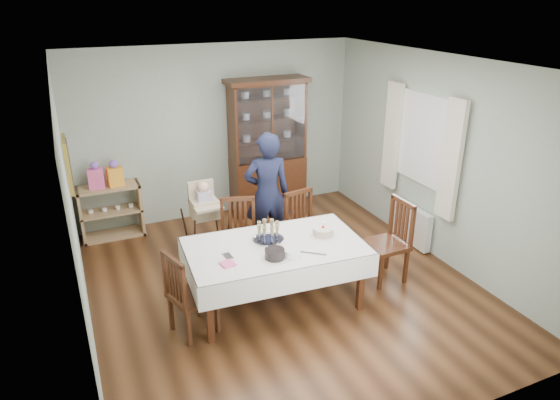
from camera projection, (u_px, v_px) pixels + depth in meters
floor at (283, 285)px, 6.23m from camera, size 5.00×5.00×0.00m
room_shell at (265, 143)px, 6.02m from camera, size 5.00×5.00×5.00m
dining_table at (275, 274)px, 5.74m from camera, size 2.07×1.29×0.76m
china_cabinet at (268, 145)px, 7.98m from camera, size 1.30×0.48×2.18m
sideboard at (111, 211)px, 7.35m from camera, size 0.90×0.38×0.80m
picture_frame at (68, 164)px, 5.44m from camera, size 0.04×0.48×0.58m
window at (424, 140)px, 6.72m from camera, size 0.04×1.02×1.22m
curtain_left at (451, 160)px, 6.21m from camera, size 0.07×0.30×1.55m
curtain_right at (392, 136)px, 7.26m from camera, size 0.07×0.30×1.55m
radiator at (411, 224)px, 7.18m from camera, size 0.10×0.80×0.55m
chair_far_left at (240, 255)px, 6.32m from camera, size 0.58×0.58×1.02m
chair_far_right at (306, 244)px, 6.60m from camera, size 0.52×0.52×1.00m
chair_end_left at (192, 309)px, 5.28m from camera, size 0.54×0.54×0.97m
chair_end_right at (386, 257)px, 6.28m from camera, size 0.48×0.48×1.04m
woman at (267, 194)px, 6.75m from camera, size 0.69×0.52×1.72m
high_chair at (206, 226)px, 6.83m from camera, size 0.49×0.49×1.08m
champagne_tray at (268, 235)px, 5.68m from camera, size 0.37×0.37×0.22m
birthday_cake at (323, 232)px, 5.80m from camera, size 0.28×0.28×0.19m
plate_stack_dark at (275, 254)px, 5.31m from camera, size 0.24×0.24×0.10m
plate_stack_white at (292, 253)px, 5.36m from camera, size 0.19×0.19×0.08m
napkin_stack at (228, 264)px, 5.20m from camera, size 0.16×0.16×0.02m
cutlery at (225, 257)px, 5.35m from camera, size 0.12×0.16×0.01m
cake_knife at (312, 253)px, 5.41m from camera, size 0.26×0.21×0.01m
gift_bag_pink at (96, 176)px, 7.06m from camera, size 0.23×0.16×0.39m
gift_bag_orange at (115, 174)px, 7.15m from camera, size 0.23×0.18×0.39m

